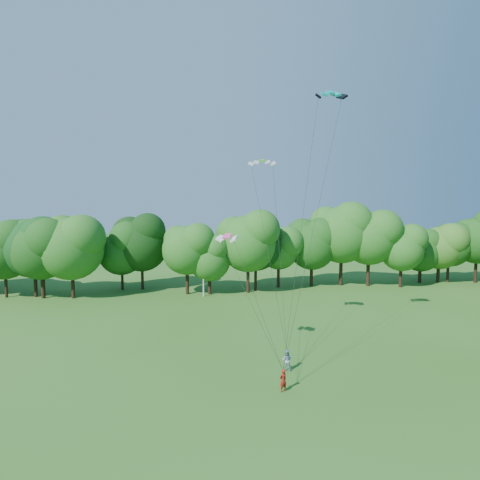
{
  "coord_description": "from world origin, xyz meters",
  "views": [
    {
      "loc": [
        -3.25,
        -19.26,
        12.42
      ],
      "look_at": [
        -0.39,
        13.0,
        9.6
      ],
      "focal_mm": 28.0,
      "sensor_mm": 36.0,
      "label": 1
    }
  ],
  "objects": [
    {
      "name": "kite_flyer_right",
      "position": [
        2.76,
        7.98,
        0.8
      ],
      "size": [
        0.95,
        0.86,
        1.59
      ],
      "primitive_type": "imported",
      "rotation": [
        0.0,
        0.0,
        2.74
      ],
      "color": "#87A1BB",
      "rests_on": "ground"
    },
    {
      "name": "tree_back_center",
      "position": [
        3.95,
        35.53,
        7.63
      ],
      "size": [
        8.4,
        8.4,
        12.22
      ],
      "color": "black",
      "rests_on": "ground"
    },
    {
      "name": "kite_green",
      "position": [
        1.71,
        14.33,
        16.61
      ],
      "size": [
        2.55,
        1.51,
        0.38
      ],
      "rotation": [
        0.0,
        0.0,
        -0.19
      ],
      "color": "#45C31D",
      "rests_on": "ground"
    },
    {
      "name": "kite_pink",
      "position": [
        -1.68,
        9.82,
        10.18
      ],
      "size": [
        1.84,
        1.41,
        0.39
      ],
      "rotation": [
        0.0,
        0.0,
        -0.43
      ],
      "color": "#FF4691",
      "rests_on": "ground"
    },
    {
      "name": "kite_teal",
      "position": [
        6.84,
        11.36,
        21.77
      ],
      "size": [
        2.48,
        1.09,
        0.61
      ],
      "rotation": [
        0.0,
        0.0,
        -0.01
      ],
      "color": "#059F9B",
      "rests_on": "ground"
    },
    {
      "name": "ground",
      "position": [
        0.0,
        0.0,
        0.0
      ],
      "size": [
        160.0,
        160.0,
        0.0
      ],
      "primitive_type": "plane",
      "color": "#275B19",
      "rests_on": "ground"
    },
    {
      "name": "tree_back_west",
      "position": [
        -27.06,
        34.26,
        8.07
      ],
      "size": [
        8.89,
        8.89,
        12.93
      ],
      "color": "#381E16",
      "rests_on": "ground"
    },
    {
      "name": "tree_back_east",
      "position": [
        34.94,
        38.88,
        6.96
      ],
      "size": [
        7.66,
        7.66,
        11.15
      ],
      "color": "#341E14",
      "rests_on": "ground"
    },
    {
      "name": "kite_flyer_left",
      "position": [
        1.79,
        4.7,
        0.79
      ],
      "size": [
        0.68,
        0.6,
        1.57
      ],
      "primitive_type": "imported",
      "rotation": [
        0.0,
        0.0,
        3.62
      ],
      "color": "maroon",
      "rests_on": "ground"
    },
    {
      "name": "utility_pole",
      "position": [
        -3.79,
        32.45,
        4.06
      ],
      "size": [
        1.53,
        0.53,
        7.88
      ],
      "rotation": [
        0.0,
        0.0,
        -0.29
      ],
      "color": "beige",
      "rests_on": "ground"
    }
  ]
}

